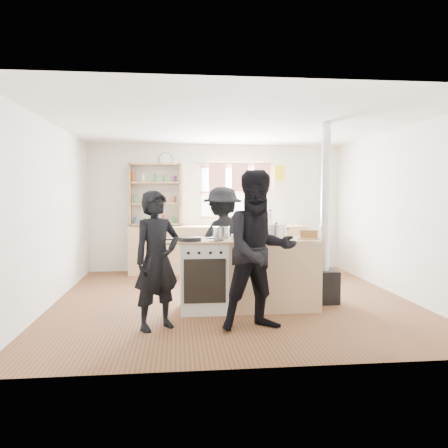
{
  "coord_description": "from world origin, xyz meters",
  "views": [
    {
      "loc": [
        -0.78,
        -6.17,
        1.53
      ],
      "look_at": [
        -0.13,
        -0.1,
        1.1
      ],
      "focal_mm": 35.0,
      "sensor_mm": 36.0,
      "label": 1
    }
  ],
  "objects_px": {
    "bread_board": "(309,235)",
    "person_near_right": "(259,250)",
    "flue_heater": "(325,256)",
    "thermos": "(270,218)",
    "skillet_greens": "(190,239)",
    "stockpot_counter": "(276,231)",
    "person_far": "(222,240)",
    "roast_tray": "(246,237)",
    "stockpot_stove": "(221,233)",
    "person_near_left": "(157,260)",
    "cooking_island": "(248,274)"
  },
  "relations": [
    {
      "from": "bread_board",
      "to": "person_near_right",
      "type": "relative_size",
      "value": 0.19
    },
    {
      "from": "bread_board",
      "to": "flue_heater",
      "type": "height_order",
      "value": "flue_heater"
    },
    {
      "from": "thermos",
      "to": "flue_heater",
      "type": "relative_size",
      "value": 0.12
    },
    {
      "from": "skillet_greens",
      "to": "stockpot_counter",
      "type": "relative_size",
      "value": 1.19
    },
    {
      "from": "flue_heater",
      "to": "person_far",
      "type": "relative_size",
      "value": 1.54
    },
    {
      "from": "roast_tray",
      "to": "person_far",
      "type": "height_order",
      "value": "person_far"
    },
    {
      "from": "stockpot_stove",
      "to": "person_near_left",
      "type": "distance_m",
      "value": 1.17
    },
    {
      "from": "skillet_greens",
      "to": "person_far",
      "type": "height_order",
      "value": "person_far"
    },
    {
      "from": "stockpot_stove",
      "to": "person_far",
      "type": "bearing_deg",
      "value": 83.15
    },
    {
      "from": "bread_board",
      "to": "cooking_island",
      "type": "bearing_deg",
      "value": 173.31
    },
    {
      "from": "thermos",
      "to": "cooking_island",
      "type": "bearing_deg",
      "value": -107.54
    },
    {
      "from": "cooking_island",
      "to": "person_near_left",
      "type": "relative_size",
      "value": 1.26
    },
    {
      "from": "person_near_right",
      "to": "person_near_left",
      "type": "bearing_deg",
      "value": 162.25
    },
    {
      "from": "stockpot_counter",
      "to": "person_near_right",
      "type": "bearing_deg",
      "value": -113.37
    },
    {
      "from": "cooking_island",
      "to": "person_near_right",
      "type": "bearing_deg",
      "value": -91.31
    },
    {
      "from": "stockpot_counter",
      "to": "person_near_right",
      "type": "relative_size",
      "value": 0.16
    },
    {
      "from": "person_near_left",
      "to": "person_far",
      "type": "height_order",
      "value": "person_far"
    },
    {
      "from": "person_near_left",
      "to": "person_near_right",
      "type": "height_order",
      "value": "person_near_right"
    },
    {
      "from": "thermos",
      "to": "person_far",
      "type": "height_order",
      "value": "person_far"
    },
    {
      "from": "flue_heater",
      "to": "person_far",
      "type": "height_order",
      "value": "flue_heater"
    },
    {
      "from": "stockpot_stove",
      "to": "flue_heater",
      "type": "bearing_deg",
      "value": 5.1
    },
    {
      "from": "person_near_left",
      "to": "person_near_right",
      "type": "relative_size",
      "value": 0.87
    },
    {
      "from": "cooking_island",
      "to": "person_near_left",
      "type": "height_order",
      "value": "person_near_left"
    },
    {
      "from": "flue_heater",
      "to": "person_near_left",
      "type": "relative_size",
      "value": 1.6
    },
    {
      "from": "skillet_greens",
      "to": "person_far",
      "type": "relative_size",
      "value": 0.21
    },
    {
      "from": "bread_board",
      "to": "person_near_right",
      "type": "bearing_deg",
      "value": -136.35
    },
    {
      "from": "cooking_island",
      "to": "roast_tray",
      "type": "bearing_deg",
      "value": -117.74
    },
    {
      "from": "thermos",
      "to": "person_near_left",
      "type": "relative_size",
      "value": 0.19
    },
    {
      "from": "stockpot_counter",
      "to": "person_near_left",
      "type": "distance_m",
      "value": 1.76
    },
    {
      "from": "thermos",
      "to": "bread_board",
      "type": "bearing_deg",
      "value": -91.81
    },
    {
      "from": "thermos",
      "to": "stockpot_counter",
      "type": "bearing_deg",
      "value": -100.31
    },
    {
      "from": "stockpot_counter",
      "to": "cooking_island",
      "type": "bearing_deg",
      "value": -168.36
    },
    {
      "from": "flue_heater",
      "to": "person_near_right",
      "type": "relative_size",
      "value": 1.4
    },
    {
      "from": "cooking_island",
      "to": "person_near_right",
      "type": "distance_m",
      "value": 0.96
    },
    {
      "from": "roast_tray",
      "to": "stockpot_stove",
      "type": "xyz_separation_m",
      "value": [
        -0.31,
        0.17,
        0.05
      ]
    },
    {
      "from": "cooking_island",
      "to": "flue_heater",
      "type": "bearing_deg",
      "value": 11.59
    },
    {
      "from": "person_far",
      "to": "person_near_left",
      "type": "bearing_deg",
      "value": 37.56
    },
    {
      "from": "stockpot_stove",
      "to": "stockpot_counter",
      "type": "relative_size",
      "value": 0.79
    },
    {
      "from": "roast_tray",
      "to": "person_near_left",
      "type": "relative_size",
      "value": 0.24
    },
    {
      "from": "stockpot_counter",
      "to": "flue_heater",
      "type": "distance_m",
      "value": 0.83
    },
    {
      "from": "thermos",
      "to": "roast_tray",
      "type": "relative_size",
      "value": 0.79
    },
    {
      "from": "bread_board",
      "to": "flue_heater",
      "type": "relative_size",
      "value": 0.13
    },
    {
      "from": "person_near_left",
      "to": "roast_tray",
      "type": "bearing_deg",
      "value": -3.38
    },
    {
      "from": "bread_board",
      "to": "stockpot_stove",
      "type": "bearing_deg",
      "value": 170.5
    },
    {
      "from": "thermos",
      "to": "roast_tray",
      "type": "bearing_deg",
      "value": -107.84
    },
    {
      "from": "flue_heater",
      "to": "cooking_island",
      "type": "bearing_deg",
      "value": -168.41
    },
    {
      "from": "stockpot_counter",
      "to": "stockpot_stove",
      "type": "bearing_deg",
      "value": 178.59
    },
    {
      "from": "bread_board",
      "to": "person_near_right",
      "type": "distance_m",
      "value": 1.12
    },
    {
      "from": "person_far",
      "to": "bread_board",
      "type": "bearing_deg",
      "value": 108.96
    },
    {
      "from": "person_near_right",
      "to": "bread_board",
      "type": "bearing_deg",
      "value": 32.9
    }
  ]
}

